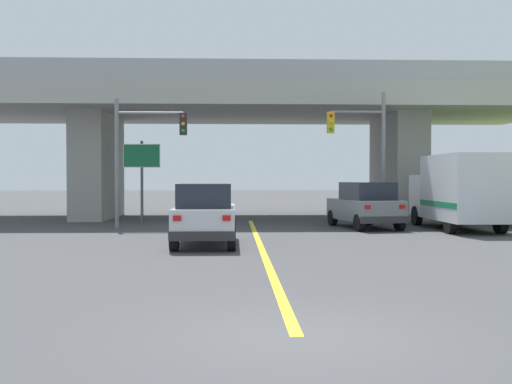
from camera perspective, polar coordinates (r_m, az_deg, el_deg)
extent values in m
plane|color=#424244|center=(34.45, -0.64, -2.38)|extent=(160.00, 160.00, 0.00)
cube|color=#A8A59E|center=(34.63, -0.64, 8.03)|extent=(33.12, 10.80, 1.21)
cube|color=#9A9891|center=(35.17, -14.32, 2.27)|extent=(1.72, 6.48, 5.66)
cube|color=#9A9891|center=(35.59, 12.87, 2.26)|extent=(1.72, 6.48, 5.66)
cube|color=#9EA0A5|center=(29.59, -0.38, 11.26)|extent=(33.12, 0.20, 0.90)
cube|color=#9EA0A5|center=(39.97, -0.84, 8.64)|extent=(33.12, 0.20, 0.90)
cube|color=yellow|center=(20.25, 0.39, -4.93)|extent=(0.20, 23.33, 0.01)
cube|color=silver|center=(20.48, -4.67, -2.60)|extent=(1.92, 4.68, 0.90)
cube|color=#1E232D|center=(20.09, -4.72, -0.31)|extent=(1.69, 2.57, 0.76)
cube|color=#2D2D30|center=(18.23, -4.99, -4.06)|extent=(1.95, 0.20, 0.28)
cube|color=red|center=(18.17, -7.27, -2.41)|extent=(0.24, 0.06, 0.16)
cube|color=red|center=(18.10, -2.73, -2.41)|extent=(0.24, 0.06, 0.16)
cylinder|color=black|center=(22.35, -6.66, -3.44)|extent=(0.26, 0.72, 0.72)
cylinder|color=black|center=(22.28, -2.25, -3.45)|extent=(0.26, 0.72, 0.72)
cylinder|color=black|center=(18.80, -7.53, -4.33)|extent=(0.26, 0.72, 0.72)
cylinder|color=black|center=(18.72, -2.28, -4.35)|extent=(0.26, 0.72, 0.72)
cube|color=slate|center=(27.70, 9.94, -1.61)|extent=(2.74, 4.68, 0.90)
cube|color=#1E232D|center=(27.36, 10.20, 0.09)|extent=(2.16, 2.69, 0.76)
cube|color=#2D2D30|center=(25.74, 11.74, -2.53)|extent=(2.04, 0.55, 0.28)
cube|color=red|center=(25.35, 10.26, -1.38)|extent=(0.25, 0.10, 0.16)
cube|color=red|center=(25.96, 13.32, -1.33)|extent=(0.25, 0.10, 0.16)
cylinder|color=black|center=(28.95, 7.05, -2.37)|extent=(0.38, 0.75, 0.72)
cylinder|color=black|center=(29.59, 10.34, -2.30)|extent=(0.38, 0.75, 0.72)
cylinder|color=black|center=(25.86, 9.46, -2.81)|extent=(0.38, 0.75, 0.72)
cylinder|color=black|center=(26.58, 13.07, -2.72)|extent=(0.38, 0.75, 0.72)
cube|color=silver|center=(30.11, 16.40, -0.29)|extent=(2.20, 2.00, 1.90)
cube|color=silver|center=(26.97, 18.65, 0.39)|extent=(2.31, 4.65, 2.72)
cube|color=#197F4C|center=(26.99, 18.64, -1.05)|extent=(2.33, 4.55, 0.24)
cylinder|color=black|center=(29.85, 14.57, -2.12)|extent=(0.30, 0.90, 0.90)
cylinder|color=black|center=(30.48, 18.17, -2.07)|extent=(0.30, 0.90, 0.90)
cylinder|color=black|center=(25.60, 17.45, -2.69)|extent=(0.30, 0.90, 0.90)
cylinder|color=black|center=(26.33, 21.56, -2.61)|extent=(0.30, 0.90, 0.90)
cylinder|color=slate|center=(28.86, 11.62, 2.94)|extent=(0.18, 0.18, 6.09)
cylinder|color=slate|center=(28.74, 9.28, 7.27)|extent=(2.42, 0.12, 0.12)
cube|color=gold|center=(28.48, 6.87, 6.36)|extent=(0.32, 0.26, 0.96)
sphere|color=red|center=(28.37, 6.92, 7.00)|extent=(0.16, 0.16, 0.16)
sphere|color=gold|center=(28.34, 6.92, 6.39)|extent=(0.16, 0.16, 0.16)
sphere|color=green|center=(28.31, 6.92, 5.79)|extent=(0.16, 0.16, 0.16)
cylinder|color=slate|center=(27.73, -12.68, 2.55)|extent=(0.18, 0.18, 5.65)
cylinder|color=slate|center=(27.65, -9.72, 7.18)|extent=(2.90, 0.12, 0.12)
cube|color=#232326|center=(27.45, -6.70, 6.22)|extent=(0.32, 0.26, 0.96)
sphere|color=red|center=(27.33, -6.73, 6.88)|extent=(0.16, 0.16, 0.16)
sphere|color=gold|center=(27.30, -6.72, 6.25)|extent=(0.16, 0.16, 0.16)
sphere|color=green|center=(27.27, -6.72, 5.62)|extent=(0.16, 0.16, 0.16)
cylinder|color=#56595E|center=(31.72, -10.45, 0.97)|extent=(0.14, 0.14, 4.08)
cube|color=#197242|center=(31.68, -10.47, 3.30)|extent=(1.78, 0.08, 1.10)
cube|color=white|center=(31.68, -10.47, 3.30)|extent=(1.86, 0.04, 1.18)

